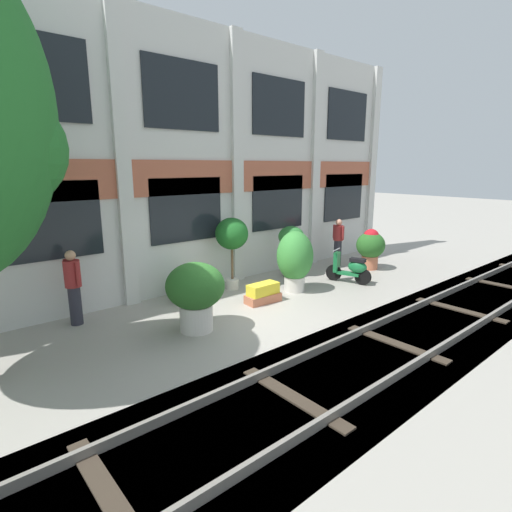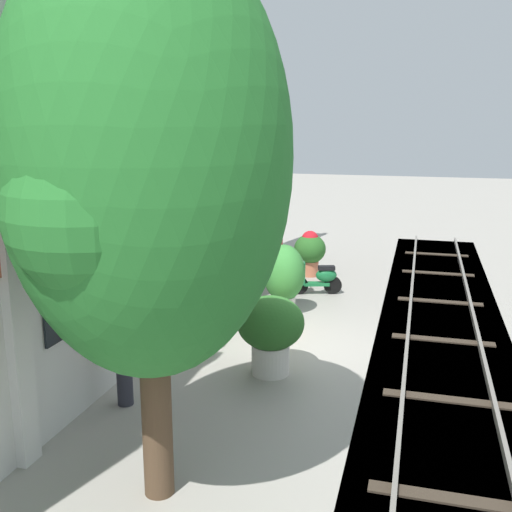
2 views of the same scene
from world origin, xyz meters
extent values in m
plane|color=#9E998E|center=(0.00, 0.00, 0.00)|extent=(80.00, 80.00, 0.00)
cube|color=silver|center=(0.00, 2.94, 3.51)|extent=(16.90, 0.50, 7.03)
cube|color=#AD5B42|center=(0.00, 2.67, 3.10)|extent=(16.90, 0.06, 0.90)
cube|color=silver|center=(-5.07, 2.63, 3.51)|extent=(0.36, 0.16, 7.03)
cube|color=silver|center=(-1.69, 2.63, 3.51)|extent=(0.36, 0.16, 7.03)
cube|color=silver|center=(1.69, 2.63, 3.51)|extent=(0.36, 0.16, 7.03)
cube|color=silver|center=(5.07, 2.63, 3.51)|extent=(0.36, 0.16, 7.03)
cube|color=silver|center=(8.45, 2.63, 3.51)|extent=(0.36, 0.16, 7.03)
cube|color=black|center=(-3.38, 2.66, 2.25)|extent=(2.16, 0.04, 1.70)
cube|color=black|center=(0.00, 2.66, 2.25)|extent=(2.16, 0.04, 1.70)
cube|color=black|center=(3.38, 2.66, 2.25)|extent=(2.16, 0.04, 1.70)
cube|color=black|center=(6.76, 2.66, 2.25)|extent=(2.16, 0.04, 1.70)
cube|color=black|center=(-3.38, 2.66, 5.15)|extent=(2.16, 0.04, 1.70)
cube|color=black|center=(0.00, 2.66, 5.15)|extent=(2.16, 0.04, 1.70)
cube|color=black|center=(3.38, 2.66, 5.15)|extent=(2.16, 0.04, 1.70)
cube|color=black|center=(6.76, 2.66, 5.15)|extent=(2.16, 0.04, 1.70)
cube|color=#423F3A|center=(0.00, -2.95, -0.14)|extent=(24.90, 2.80, 0.28)
cube|color=slate|center=(0.00, -3.67, 0.07)|extent=(24.90, 0.07, 0.15)
cube|color=slate|center=(0.00, -2.23, 0.07)|extent=(24.90, 0.07, 0.15)
cube|color=#382D23|center=(-4.42, -2.95, 0.01)|extent=(0.24, 2.10, 0.03)
cube|color=#382D23|center=(-1.62, -2.95, 0.01)|extent=(0.24, 2.10, 0.03)
cube|color=#382D23|center=(1.24, -2.95, 0.01)|extent=(0.24, 2.10, 0.03)
cube|color=#382D23|center=(4.10, -2.95, 0.01)|extent=(0.24, 2.10, 0.03)
cube|color=#382D23|center=(7.11, -2.95, 0.01)|extent=(0.24, 2.10, 0.03)
cube|color=#382D23|center=(9.84, -2.95, 0.01)|extent=(0.24, 2.10, 0.03)
cylinder|color=#4C3826|center=(-5.23, 0.62, 1.39)|extent=(0.37, 0.37, 2.78)
ellipsoid|color=#236B28|center=(-5.23, 0.62, 4.17)|extent=(3.25, 3.25, 5.07)
sphere|color=#236B28|center=(-6.04, 0.82, 3.66)|extent=(1.79, 1.79, 1.79)
sphere|color=#236B28|center=(-4.42, 0.42, 3.66)|extent=(1.79, 1.79, 1.79)
cylinder|color=#333333|center=(3.22, 1.89, 0.12)|extent=(0.46, 0.46, 0.23)
cylinder|color=brown|center=(3.22, 1.89, 0.68)|extent=(0.07, 0.07, 0.89)
ellipsoid|color=#2D7A33|center=(3.22, 1.89, 1.26)|extent=(0.81, 0.81, 0.65)
cylinder|color=#B76647|center=(5.86, 0.78, 0.22)|extent=(0.54, 0.54, 0.44)
ellipsoid|color=#286023|center=(5.86, 0.78, 0.82)|extent=(0.94, 0.94, 0.88)
sphere|color=red|center=(5.86, 0.78, 1.10)|extent=(0.52, 0.52, 0.52)
cylinder|color=beige|center=(-1.36, 0.16, 0.28)|extent=(0.70, 0.70, 0.57)
ellipsoid|color=#286023|center=(-1.36, 0.16, 0.98)|extent=(1.23, 1.23, 0.98)
cube|color=#B76647|center=(0.88, 0.57, 0.11)|extent=(0.95, 0.49, 0.22)
cube|color=yellow|center=(0.88, 0.57, 0.36)|extent=(0.83, 0.38, 0.28)
cylinder|color=beige|center=(1.00, 2.02, 0.14)|extent=(0.37, 0.37, 0.28)
cylinder|color=brown|center=(1.00, 2.02, 0.84)|extent=(0.07, 0.07, 1.12)
ellipsoid|color=#19561E|center=(1.00, 2.02, 1.58)|extent=(0.91, 0.91, 0.88)
cylinder|color=beige|center=(2.18, 0.73, 0.21)|extent=(0.56, 0.56, 0.41)
ellipsoid|color=#388438|center=(2.18, 0.73, 1.00)|extent=(1.00, 1.00, 1.38)
cylinder|color=black|center=(3.84, 0.68, 0.24)|extent=(0.23, 0.49, 0.48)
cylinder|color=black|center=(4.11, -0.18, 0.24)|extent=(0.23, 0.49, 0.48)
cube|color=#196B38|center=(3.98, 0.24, 0.28)|extent=(0.43, 0.72, 0.08)
ellipsoid|color=#196B38|center=(4.06, -0.01, 0.52)|extent=(0.41, 0.61, 0.36)
cube|color=black|center=(4.06, -0.01, 0.72)|extent=(0.34, 0.49, 0.10)
cube|color=#196B38|center=(3.87, 0.60, 0.58)|extent=(0.30, 0.20, 0.60)
cylinder|color=#B7B7BF|center=(3.86, 0.62, 0.96)|extent=(0.49, 0.18, 0.03)
cylinder|color=#282833|center=(-3.18, 2.16, 0.43)|extent=(0.26, 0.26, 0.86)
cylinder|color=maroon|center=(-3.18, 2.16, 1.15)|extent=(0.34, 0.34, 0.58)
sphere|color=tan|center=(-3.18, 2.16, 1.55)|extent=(0.22, 0.22, 0.22)
cylinder|color=maroon|center=(-3.24, 2.37, 1.18)|extent=(0.09, 0.09, 0.52)
cylinder|color=maroon|center=(-3.12, 1.94, 1.18)|extent=(0.09, 0.09, 0.52)
cylinder|color=#282833|center=(5.37, 1.75, 0.45)|extent=(0.26, 0.26, 0.91)
cylinder|color=maroon|center=(5.37, 1.75, 1.16)|extent=(0.34, 0.34, 0.51)
sphere|color=tan|center=(5.37, 1.75, 1.52)|extent=(0.22, 0.22, 0.22)
cylinder|color=maroon|center=(5.32, 1.53, 1.18)|extent=(0.09, 0.09, 0.46)
cylinder|color=maroon|center=(5.41, 1.97, 1.18)|extent=(0.09, 0.09, 0.46)
ellipsoid|color=#2D7A33|center=(-0.52, 1.88, 0.50)|extent=(1.14, 1.08, 1.00)
camera|label=1|loc=(-5.53, -6.67, 3.41)|focal=28.00mm
camera|label=2|loc=(-11.34, -2.34, 4.57)|focal=42.00mm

